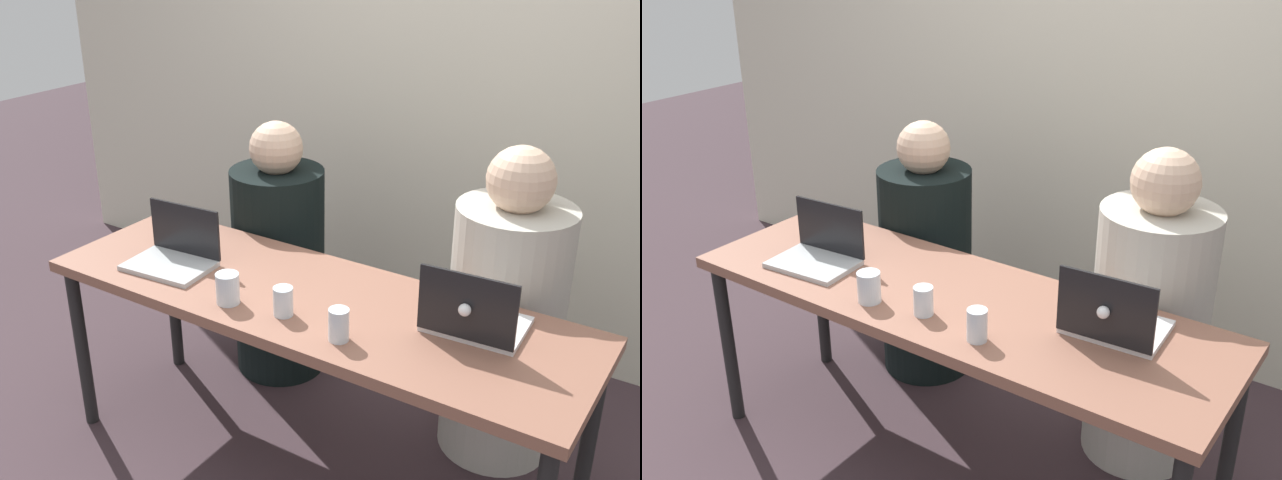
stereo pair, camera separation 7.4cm
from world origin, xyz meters
The scene contains 10 objects.
ground_plane centered at (0.00, 0.00, 0.00)m, with size 12.00×12.00×0.00m, color #3D2D33.
back_wall centered at (0.00, 1.26, 1.26)m, with size 4.93×0.10×2.51m, color beige.
desk centered at (0.00, 0.00, 0.66)m, with size 1.89×0.61×0.72m.
person_on_left centered at (-0.50, 0.51, 0.50)m, with size 0.43×0.43×1.13m.
person_on_right centered at (0.50, 0.51, 0.53)m, with size 0.50×0.50×1.19m.
laptop_front_left centered at (-0.54, -0.07, 0.77)m, with size 0.32×0.25×0.21m.
laptop_back_right centered at (0.54, 0.07, 0.77)m, with size 0.31×0.28×0.23m.
water_glass_left centered at (-0.20, -0.19, 0.77)m, with size 0.08×0.08×0.10m.
water_glass_center centered at (0.00, -0.15, 0.76)m, with size 0.06×0.06×0.10m.
water_glass_right centered at (0.23, -0.18, 0.77)m, with size 0.06×0.06×0.10m.
Camera 2 is at (1.29, -1.78, 1.90)m, focal length 42.00 mm.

